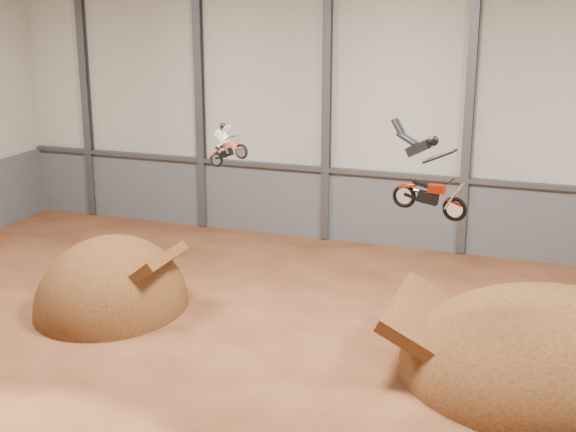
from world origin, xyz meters
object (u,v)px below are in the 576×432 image
at_px(fmx_rider_a, 231,141).
at_px(fmx_rider_b, 429,171).
at_px(takeoff_ramp, 113,308).
at_px(landing_ramp, 552,379).

height_order(fmx_rider_a, fmx_rider_b, fmx_rider_b).
bearing_deg(fmx_rider_b, takeoff_ramp, -179.07).
relative_size(fmx_rider_a, fmx_rider_b, 0.61).
distance_m(takeoff_ramp, landing_ramp, 16.40).
bearing_deg(fmx_rider_b, landing_ramp, 29.84).
relative_size(landing_ramp, fmx_rider_a, 5.27).
relative_size(landing_ramp, fmx_rider_b, 3.19).
bearing_deg(landing_ramp, takeoff_ramp, 178.64).
distance_m(landing_ramp, fmx_rider_a, 14.37).
bearing_deg(takeoff_ramp, landing_ramp, -1.36).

